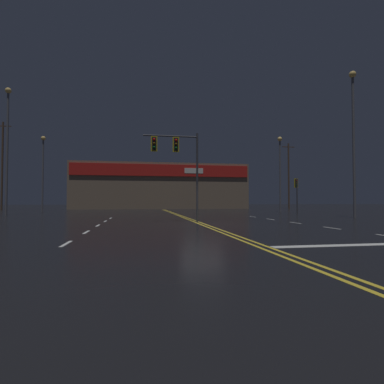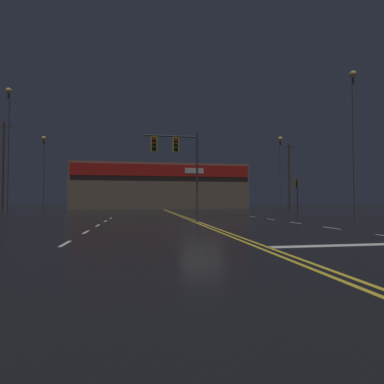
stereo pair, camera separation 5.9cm
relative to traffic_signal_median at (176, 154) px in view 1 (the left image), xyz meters
The scene contains 10 objects.
ground_plane 5.07m from the traffic_signal_median, 57.02° to the right, with size 200.00×200.00×0.00m, color black.
road_markings 6.55m from the traffic_signal_median, 56.83° to the right, with size 17.59×60.00×0.01m.
traffic_signal_median is the anchor object (origin of this frame).
traffic_signal_corner_northeast 17.60m from the traffic_signal_median, 35.85° to the left, with size 0.42×0.36×3.78m.
streetlight_near_left 19.26m from the traffic_signal_median, 141.69° to the left, with size 0.56×0.56×12.31m.
streetlight_near_right 26.51m from the traffic_signal_median, 123.93° to the left, with size 0.56×0.56×9.79m.
streetlight_median_approach 21.31m from the traffic_signal_median, 45.87° to the left, with size 0.56×0.56×9.36m.
streetlight_far_right 15.32m from the traffic_signal_median, ahead, with size 0.56×0.56×12.03m.
building_backdrop 35.72m from the traffic_signal_median, 87.86° to the left, with size 30.30×10.23×7.88m.
utility_pole_row 28.05m from the traffic_signal_median, 92.57° to the left, with size 46.92×0.26×12.89m.
Camera 1 is at (-3.59, -17.31, 1.37)m, focal length 28.00 mm.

